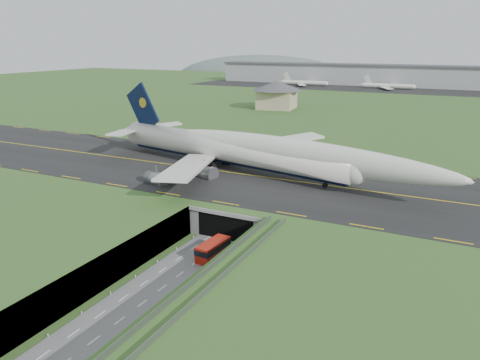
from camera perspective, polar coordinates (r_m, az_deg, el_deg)
The scene contains 10 objects.
ground at distance 85.83m, azimuth -4.36°, elevation -9.29°, with size 900.00×900.00×0.00m, color #326026.
airfield_deck at distance 84.58m, azimuth -4.40°, elevation -7.46°, with size 800.00×800.00×6.00m, color gray.
trench_road at distance 80.15m, azimuth -7.14°, elevation -11.27°, with size 12.00×75.00×0.20m, color slate.
taxiway at distance 111.39m, azimuth 4.25°, elevation 0.17°, with size 800.00×44.00×0.18m, color black.
tunnel_portal at distance 98.09m, azimuth 0.59°, elevation -3.76°, with size 17.00×22.30×6.00m.
guideway at distance 63.83m, azimuth -4.71°, elevation -13.57°, with size 3.00×53.00×7.05m.
jumbo_jet at distance 114.78m, azimuth 1.19°, elevation 3.56°, with size 98.79×62.01×20.91m.
shuttle_tram at distance 84.36m, azimuth -3.29°, elevation -8.47°, with size 3.45×7.78×3.09m.
service_building at distance 231.37m, azimuth 4.52°, elevation 10.60°, with size 27.59×27.59×13.39m.
cargo_terminal at distance 368.51m, azimuth 20.59°, elevation 11.79°, with size 320.00×67.00×15.60m.
Camera 1 is at (40.08, -66.17, 37.17)m, focal length 35.00 mm.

